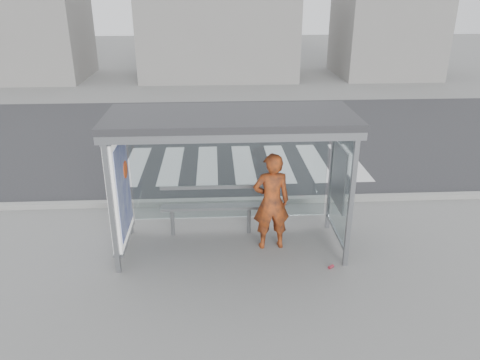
% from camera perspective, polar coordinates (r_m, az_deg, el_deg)
% --- Properties ---
extents(ground, '(80.00, 80.00, 0.00)m').
position_cam_1_polar(ground, '(9.01, -1.02, -8.25)').
color(ground, slate).
rests_on(ground, ground).
extents(road, '(30.00, 10.00, 0.01)m').
position_cam_1_polar(road, '(15.43, -2.04, 5.28)').
color(road, '#2A2A2D').
rests_on(road, ground).
extents(curb, '(30.00, 0.18, 0.12)m').
position_cam_1_polar(curb, '(10.70, -1.43, -2.58)').
color(curb, gray).
rests_on(curb, ground).
extents(crosswalk, '(6.55, 3.00, 0.00)m').
position_cam_1_polar(crosswalk, '(13.09, 0.40, 2.02)').
color(crosswalk, silver).
rests_on(crosswalk, ground).
extents(bus_shelter, '(4.25, 1.65, 2.62)m').
position_cam_1_polar(bus_shelter, '(8.22, -3.72, 3.85)').
color(bus_shelter, gray).
rests_on(bus_shelter, ground).
extents(building_left, '(6.00, 5.00, 6.00)m').
position_cam_1_polar(building_left, '(27.54, -25.08, 17.37)').
color(building_left, gray).
rests_on(building_left, ground).
extents(building_center, '(8.00, 5.00, 5.00)m').
position_cam_1_polar(building_center, '(25.80, -2.70, 18.01)').
color(building_center, gray).
rests_on(building_center, ground).
extents(building_right, '(5.00, 5.00, 7.00)m').
position_cam_1_polar(building_right, '(27.36, 17.66, 19.41)').
color(building_right, gray).
rests_on(building_right, ground).
extents(person, '(0.72, 0.50, 1.89)m').
position_cam_1_polar(person, '(8.63, 3.84, -2.66)').
color(person, orange).
rests_on(person, ground).
extents(bench, '(1.96, 0.24, 1.01)m').
position_cam_1_polar(bench, '(9.23, -3.61, -3.28)').
color(bench, slate).
rests_on(bench, ground).
extents(soda_can, '(0.12, 0.11, 0.06)m').
position_cam_1_polar(soda_can, '(8.55, 11.04, -10.34)').
color(soda_can, '#DD4154').
rests_on(soda_can, ground).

